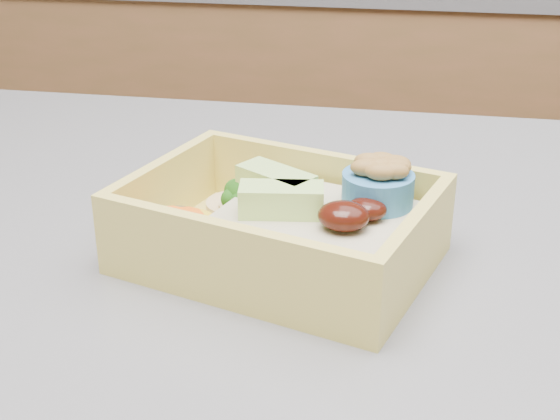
# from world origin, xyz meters

# --- Properties ---
(bento_box) EXTENTS (0.18, 0.16, 0.06)m
(bento_box) POSITION_xyz_m (-0.09, 0.04, 0.94)
(bento_box) COLOR #E2CD5D
(bento_box) RESTS_ON island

